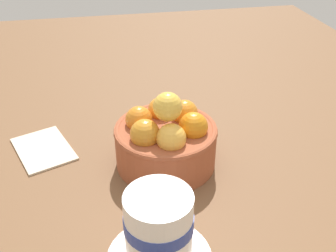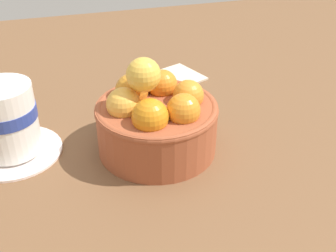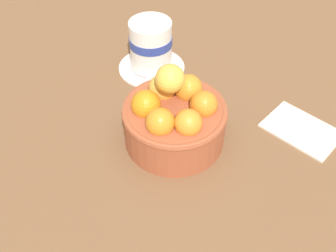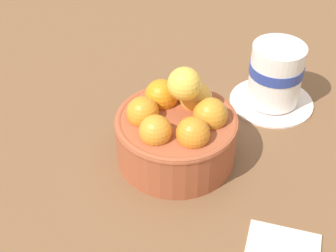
% 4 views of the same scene
% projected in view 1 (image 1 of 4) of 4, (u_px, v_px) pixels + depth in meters
% --- Properties ---
extents(ground_plane, '(1.52, 1.14, 0.04)m').
position_uv_depth(ground_plane, '(166.00, 174.00, 0.59)').
color(ground_plane, brown).
extents(terracotta_bowl, '(0.14, 0.14, 0.12)m').
position_uv_depth(terracotta_bowl, '(166.00, 139.00, 0.56)').
color(terracotta_bowl, '#9E4C2D').
rests_on(terracotta_bowl, ground_plane).
extents(coffee_cup, '(0.12, 0.12, 0.09)m').
position_uv_depth(coffee_cup, '(159.00, 231.00, 0.41)').
color(coffee_cup, white).
rests_on(coffee_cup, ground_plane).
extents(folded_napkin, '(0.13, 0.11, 0.01)m').
position_uv_depth(folded_napkin, '(43.00, 148.00, 0.61)').
color(folded_napkin, beige).
rests_on(folded_napkin, ground_plane).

